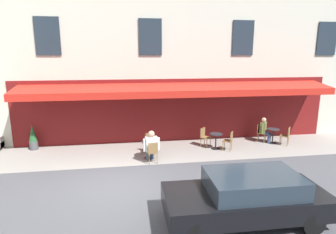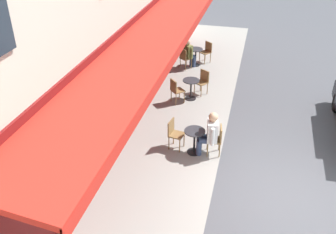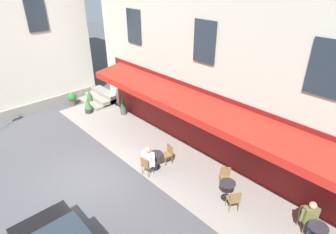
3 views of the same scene
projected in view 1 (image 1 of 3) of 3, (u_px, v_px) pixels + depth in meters
name	position (u px, v px, depth m)	size (l,w,h in m)	color
ground_plane	(117.00, 187.00, 9.51)	(70.00, 70.00, 0.00)	#4C4C51
sidewalk_cafe_terrace	(188.00, 150.00, 13.27)	(20.50, 3.20, 0.01)	gray
cafe_building_facade	(180.00, 4.00, 17.64)	(20.00, 10.70, 15.00)	beige
cafe_table_near_entrance	(273.00, 134.00, 14.12)	(0.60, 0.60, 0.75)	black
cafe_chair_wicker_facing_street	(286.00, 135.00, 13.80)	(0.56, 0.56, 0.91)	olive
cafe_chair_wicker_kerbside	(260.00, 131.00, 14.41)	(0.56, 0.56, 0.91)	olive
cafe_table_mid_terrace	(149.00, 147.00, 12.08)	(0.60, 0.60, 0.75)	black
cafe_chair_wicker_near_door	(153.00, 151.00, 11.48)	(0.46, 0.46, 0.91)	olive
cafe_chair_wicker_under_awning	(150.00, 142.00, 12.68)	(0.46, 0.46, 0.91)	olive
cafe_table_streetside	(216.00, 139.00, 13.27)	(0.60, 0.60, 0.75)	black
cafe_chair_wicker_corner_left	(229.00, 139.00, 13.01)	(0.55, 0.55, 0.91)	olive
cafe_chair_wicker_corner_right	(204.00, 135.00, 13.64)	(0.57, 0.57, 0.91)	olive
seated_patron_in_white	(151.00, 145.00, 11.64)	(0.70, 0.62, 1.35)	navy
seated_companion_in_olive	(265.00, 129.00, 14.28)	(0.62, 0.60, 1.28)	navy
potted_plant_by_steps	(33.00, 138.00, 13.17)	(0.38, 0.38, 1.19)	#4C4C51
parked_car_black	(247.00, 196.00, 7.46)	(4.33, 1.86, 1.33)	black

